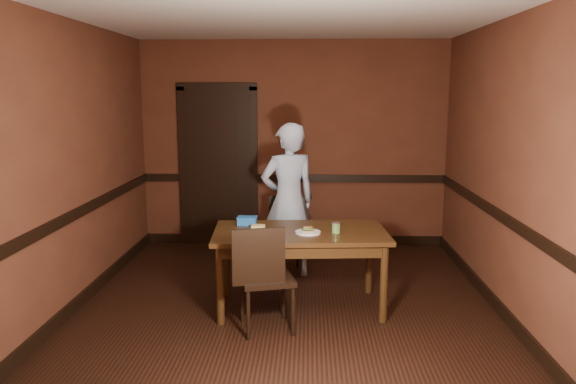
# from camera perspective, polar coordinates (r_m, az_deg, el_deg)

# --- Properties ---
(floor) EXTENTS (4.00, 4.50, 0.01)m
(floor) POSITION_cam_1_polar(r_m,az_deg,el_deg) (5.53, -0.14, -11.42)
(floor) COLOR black
(floor) RESTS_ON ground
(ceiling) EXTENTS (4.00, 4.50, 0.01)m
(ceiling) POSITION_cam_1_polar(r_m,az_deg,el_deg) (5.19, -0.16, 17.54)
(ceiling) COLOR beige
(ceiling) RESTS_ON ground
(wall_back) EXTENTS (4.00, 0.02, 2.70)m
(wall_back) POSITION_cam_1_polar(r_m,az_deg,el_deg) (7.42, 0.56, 4.86)
(wall_back) COLOR #562B1A
(wall_back) RESTS_ON ground
(wall_front) EXTENTS (4.00, 0.02, 2.70)m
(wall_front) POSITION_cam_1_polar(r_m,az_deg,el_deg) (2.98, -1.92, -3.11)
(wall_front) COLOR #562B1A
(wall_front) RESTS_ON ground
(wall_left) EXTENTS (0.02, 4.50, 2.70)m
(wall_left) POSITION_cam_1_polar(r_m,az_deg,el_deg) (5.64, -20.94, 2.52)
(wall_left) COLOR #562B1A
(wall_left) RESTS_ON ground
(wall_right) EXTENTS (0.02, 4.50, 2.70)m
(wall_right) POSITION_cam_1_polar(r_m,az_deg,el_deg) (5.48, 21.24, 2.30)
(wall_right) COLOR #562B1A
(wall_right) RESTS_ON ground
(dado_back) EXTENTS (4.00, 0.03, 0.10)m
(dado_back) POSITION_cam_1_polar(r_m,az_deg,el_deg) (7.46, 0.55, 1.41)
(dado_back) COLOR black
(dado_back) RESTS_ON ground
(dado_left) EXTENTS (0.03, 4.50, 0.10)m
(dado_left) POSITION_cam_1_polar(r_m,az_deg,el_deg) (5.70, -20.52, -1.97)
(dado_left) COLOR black
(dado_left) RESTS_ON ground
(dado_right) EXTENTS (0.03, 4.50, 0.10)m
(dado_right) POSITION_cam_1_polar(r_m,az_deg,el_deg) (5.55, 20.80, -2.30)
(dado_right) COLOR black
(dado_right) RESTS_ON ground
(baseboard_back) EXTENTS (4.00, 0.03, 0.12)m
(baseboard_back) POSITION_cam_1_polar(r_m,az_deg,el_deg) (7.64, 0.54, -4.83)
(baseboard_back) COLOR black
(baseboard_back) RESTS_ON ground
(baseboard_left) EXTENTS (0.03, 4.50, 0.12)m
(baseboard_left) POSITION_cam_1_polar(r_m,az_deg,el_deg) (5.93, -20.01, -9.94)
(baseboard_left) COLOR black
(baseboard_left) RESTS_ON ground
(baseboard_right) EXTENTS (0.03, 4.50, 0.12)m
(baseboard_right) POSITION_cam_1_polar(r_m,az_deg,el_deg) (5.78, 20.27, -10.46)
(baseboard_right) COLOR black
(baseboard_right) RESTS_ON ground
(door) EXTENTS (1.05, 0.07, 2.20)m
(door) POSITION_cam_1_polar(r_m,az_deg,el_deg) (7.51, -7.10, 2.86)
(door) COLOR black
(door) RESTS_ON ground
(dining_table) EXTENTS (1.67, 1.02, 0.75)m
(dining_table) POSITION_cam_1_polar(r_m,az_deg,el_deg) (5.36, 1.23, -7.86)
(dining_table) COLOR #341F0D
(dining_table) RESTS_ON floor
(chair_far) EXTENTS (0.43, 0.43, 0.86)m
(chair_far) POSITION_cam_1_polar(r_m,az_deg,el_deg) (6.37, -0.42, -4.45)
(chair_far) COLOR black
(chair_far) RESTS_ON floor
(chair_near) EXTENTS (0.53, 0.53, 0.94)m
(chair_near) POSITION_cam_1_polar(r_m,az_deg,el_deg) (4.86, -2.19, -8.59)
(chair_near) COLOR black
(chair_near) RESTS_ON floor
(person) EXTENTS (0.73, 0.61, 1.71)m
(person) POSITION_cam_1_polar(r_m,az_deg,el_deg) (6.15, 0.04, -0.91)
(person) COLOR #A7C0D8
(person) RESTS_ON floor
(sandwich_plate) EXTENTS (0.23, 0.23, 0.06)m
(sandwich_plate) POSITION_cam_1_polar(r_m,az_deg,el_deg) (5.17, 2.03, -4.01)
(sandwich_plate) COLOR white
(sandwich_plate) RESTS_ON dining_table
(sauce_jar) EXTENTS (0.08, 0.08, 0.10)m
(sauce_jar) POSITION_cam_1_polar(r_m,az_deg,el_deg) (5.18, 4.90, -3.64)
(sauce_jar) COLOR #5A883E
(sauce_jar) RESTS_ON dining_table
(cheese_saucer) EXTENTS (0.17, 0.17, 0.05)m
(cheese_saucer) POSITION_cam_1_polar(r_m,az_deg,el_deg) (5.26, -3.04, -3.70)
(cheese_saucer) COLOR white
(cheese_saucer) RESTS_ON dining_table
(food_tub) EXTENTS (0.19, 0.13, 0.08)m
(food_tub) POSITION_cam_1_polar(r_m,az_deg,el_deg) (5.49, -4.17, -2.92)
(food_tub) COLOR blue
(food_tub) RESTS_ON dining_table
(wrapped_veg) EXTENTS (0.27, 0.13, 0.07)m
(wrapped_veg) POSITION_cam_1_polar(r_m,az_deg,el_deg) (5.03, -3.19, -4.19)
(wrapped_veg) COLOR #145621
(wrapped_veg) RESTS_ON dining_table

